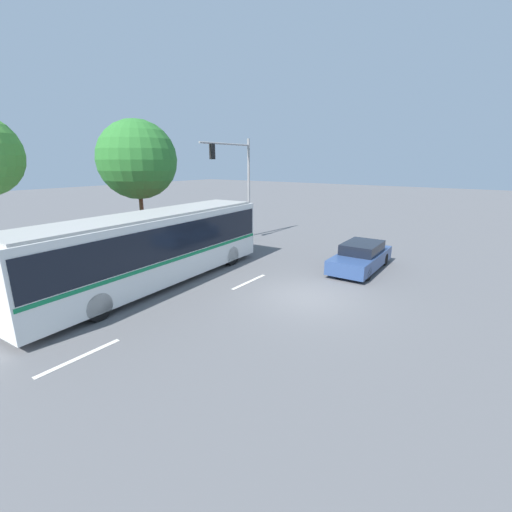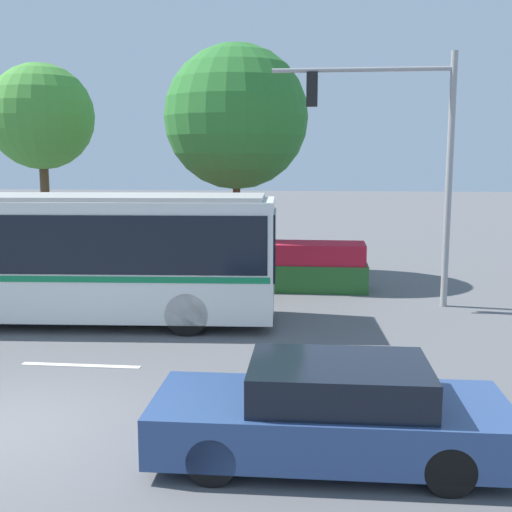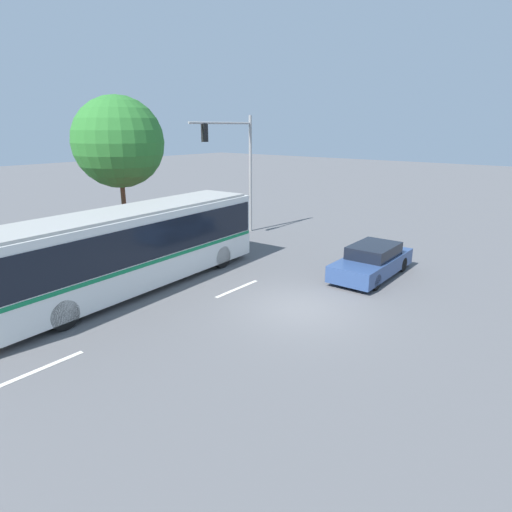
% 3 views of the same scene
% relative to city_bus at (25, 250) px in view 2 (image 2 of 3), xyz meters
% --- Properties ---
extents(ground_plane, '(140.00, 140.00, 0.00)m').
position_rel_city_bus_xyz_m(ground_plane, '(2.53, -6.20, -1.80)').
color(ground_plane, '#5B5B5E').
extents(city_bus, '(12.53, 3.34, 3.17)m').
position_rel_city_bus_xyz_m(city_bus, '(0.00, 0.00, 0.00)').
color(city_bus, silver).
rests_on(city_bus, ground).
extents(sedan_foreground, '(4.80, 1.93, 1.36)m').
position_rel_city_bus_xyz_m(sedan_foreground, '(7.49, -6.68, -1.16)').
color(sedan_foreground, navy).
rests_on(sedan_foreground, ground).
extents(traffic_light_pole, '(4.87, 0.24, 6.82)m').
position_rel_city_bus_xyz_m(traffic_light_pole, '(9.57, 2.75, 2.62)').
color(traffic_light_pole, gray).
rests_on(traffic_light_pole, ground).
extents(flowering_hedge, '(8.33, 1.44, 1.47)m').
position_rel_city_bus_xyz_m(flowering_hedge, '(4.56, 4.60, -1.08)').
color(flowering_hedge, '#286028').
rests_on(flowering_hedge, ground).
extents(street_tree_left, '(3.91, 3.91, 7.52)m').
position_rel_city_bus_xyz_m(street_tree_left, '(-3.15, 8.33, 3.74)').
color(street_tree_left, brown).
rests_on(street_tree_left, ground).
extents(street_tree_centre, '(4.80, 4.80, 7.79)m').
position_rel_city_bus_xyz_m(street_tree_centre, '(4.40, 6.61, 3.59)').
color(street_tree_centre, brown).
rests_on(street_tree_centre, ground).
extents(lane_stripe_near, '(2.40, 0.16, 0.01)m').
position_rel_city_bus_xyz_m(lane_stripe_near, '(2.62, -3.24, -1.80)').
color(lane_stripe_near, silver).
rests_on(lane_stripe_near, ground).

